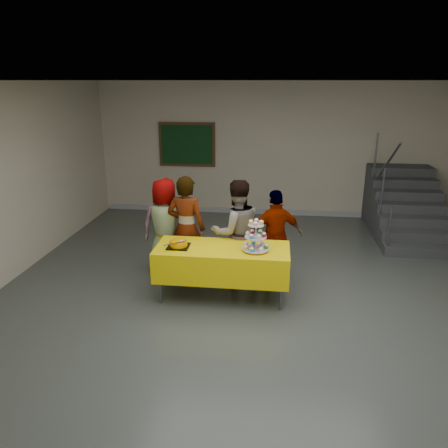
% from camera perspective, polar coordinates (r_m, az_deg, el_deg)
% --- Properties ---
extents(room_shell, '(10.00, 10.04, 3.02)m').
position_cam_1_polar(room_shell, '(5.00, 5.98, 8.16)').
color(room_shell, '#4C514C').
rests_on(room_shell, ground).
extents(bake_table, '(1.88, 0.78, 0.77)m').
position_cam_1_polar(bake_table, '(6.21, -0.23, -4.91)').
color(bake_table, '#595960').
rests_on(bake_table, ground).
extents(cupcake_stand, '(0.38, 0.38, 0.44)m').
position_cam_1_polar(cupcake_stand, '(5.97, 4.17, -1.92)').
color(cupcake_stand, silver).
rests_on(cupcake_stand, bake_table).
extents(bear_cake, '(0.32, 0.36, 0.12)m').
position_cam_1_polar(bear_cake, '(6.16, -5.96, -2.49)').
color(bear_cake, black).
rests_on(bear_cake, bake_table).
extents(schoolchild_a, '(0.77, 0.52, 1.56)m').
position_cam_1_polar(schoolchild_a, '(7.04, -7.67, -0.28)').
color(schoolchild_a, slate).
rests_on(schoolchild_a, ground).
extents(schoolchild_b, '(0.65, 0.47, 1.65)m').
position_cam_1_polar(schoolchild_b, '(6.77, -4.94, -0.53)').
color(schoolchild_b, slate).
rests_on(schoolchild_b, ground).
extents(schoolchild_c, '(0.96, 0.87, 1.62)m').
position_cam_1_polar(schoolchild_c, '(6.63, 1.63, -1.04)').
color(schoolchild_c, slate).
rests_on(schoolchild_c, ground).
extents(schoolchild_d, '(0.91, 0.59, 1.45)m').
position_cam_1_polar(schoolchild_d, '(6.76, 6.77, -1.54)').
color(schoolchild_d, slate).
rests_on(schoolchild_d, ground).
extents(staircase, '(1.30, 2.40, 2.04)m').
position_cam_1_polar(staircase, '(9.74, 22.32, 1.92)').
color(staircase, '#424447').
rests_on(staircase, ground).
extents(noticeboard, '(1.30, 0.05, 1.00)m').
position_cam_1_polar(noticeboard, '(10.18, -4.86, 10.30)').
color(noticeboard, '#472B16').
rests_on(noticeboard, ground).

